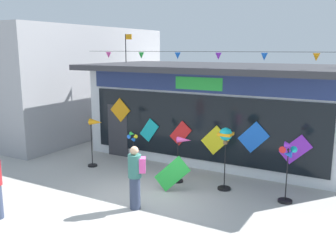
{
  "coord_description": "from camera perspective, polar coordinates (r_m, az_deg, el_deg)",
  "views": [
    {
      "loc": [
        5.47,
        -8.15,
        4.1
      ],
      "look_at": [
        -0.48,
        2.35,
        1.6
      ],
      "focal_mm": 40.03,
      "sensor_mm": 36.0,
      "label": 1
    }
  ],
  "objects": [
    {
      "name": "wind_spinner_far_left",
      "position": [
        13.22,
        -11.06,
        -0.89
      ],
      "size": [
        0.65,
        0.33,
        1.74
      ],
      "color": "black",
      "rests_on": "ground_plane"
    },
    {
      "name": "neighbour_building",
      "position": [
        20.29,
        -16.97,
        6.79
      ],
      "size": [
        6.93,
        9.74,
        5.09
      ],
      "primitive_type": "cube",
      "color": "#99999E",
      "rests_on": "ground_plane"
    },
    {
      "name": "wind_spinner_right",
      "position": [
        10.5,
        17.71,
        -5.46
      ],
      "size": [
        0.44,
        0.39,
        1.71
      ],
      "color": "black",
      "rests_on": "ground_plane"
    },
    {
      "name": "ground_plane",
      "position": [
        10.64,
        -4.06,
        -11.01
      ],
      "size": [
        80.0,
        80.0,
        0.0
      ],
      "primitive_type": "plane",
      "color": "#ADAAA5"
    },
    {
      "name": "wind_spinner_center_left",
      "position": [
        11.52,
        2.12,
        -4.01
      ],
      "size": [
        0.61,
        0.33,
        1.48
      ],
      "color": "black",
      "rests_on": "ground_plane"
    },
    {
      "name": "wind_spinner_center_right",
      "position": [
        10.96,
        8.76,
        -2.32
      ],
      "size": [
        0.39,
        0.39,
        1.88
      ],
      "color": "black",
      "rests_on": "ground_plane"
    },
    {
      "name": "kite_shop_building",
      "position": [
        14.57,
        8.06,
        2.43
      ],
      "size": [
        9.87,
        5.07,
        4.74
      ],
      "color": "silver",
      "rests_on": "ground_plane"
    },
    {
      "name": "wind_spinner_left",
      "position": [
        12.51,
        -5.36,
        -3.87
      ],
      "size": [
        0.35,
        0.35,
        1.43
      ],
      "color": "black",
      "rests_on": "ground_plane"
    },
    {
      "name": "display_kite_on_ground",
      "position": [
        10.97,
        0.66,
        -7.28
      ],
      "size": [
        1.07,
        0.3,
        1.07
      ],
      "primitive_type": "cube",
      "rotation": [
        -0.28,
        0.79,
        0.0
      ],
      "color": "green",
      "rests_on": "ground_plane"
    },
    {
      "name": "person_near_camera",
      "position": [
        9.73,
        -4.98,
        -7.62
      ],
      "size": [
        0.48,
        0.43,
        1.68
      ],
      "rotation": [
        0.0,
        0.0,
        5.27
      ],
      "color": "#333D56",
      "rests_on": "ground_plane"
    }
  ]
}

